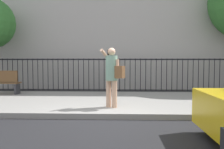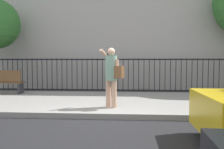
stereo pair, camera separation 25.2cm
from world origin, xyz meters
TOP-DOWN VIEW (x-y plane):
  - ground_plane at (0.00, 0.00)m, footprint 60.00×60.00m
  - sidewalk at (0.00, 2.20)m, footprint 28.00×4.40m
  - iron_fence at (0.00, 5.90)m, footprint 12.03×0.04m
  - pedestrian_on_phone at (0.21, 0.86)m, footprint 0.72×0.62m
  - street_bench at (-4.42, 3.44)m, footprint 1.60×0.45m

SIDE VIEW (x-z plane):
  - ground_plane at x=0.00m, z-range 0.00..0.00m
  - sidewalk at x=0.00m, z-range 0.00..0.15m
  - street_bench at x=-4.42m, z-range 0.18..1.13m
  - iron_fence at x=0.00m, z-range 0.22..1.82m
  - pedestrian_on_phone at x=0.21m, z-range 0.29..1.99m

